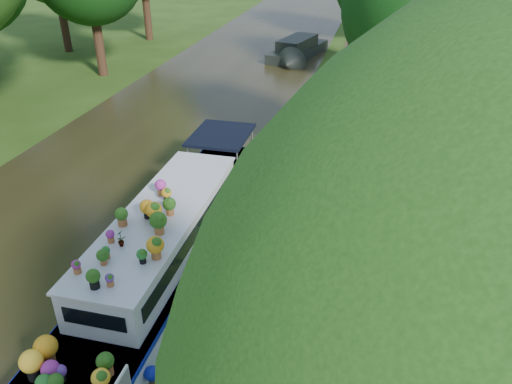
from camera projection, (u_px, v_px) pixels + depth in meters
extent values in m
plane|color=#264411|center=(271.00, 223.00, 15.70)|extent=(100.00, 100.00, 0.00)
cube|color=black|center=(99.00, 200.00, 16.95)|extent=(10.00, 100.00, 0.02)
cube|color=#43301F|center=(309.00, 228.00, 15.45)|extent=(2.20, 100.00, 0.03)
cube|color=silver|center=(178.00, 241.00, 14.14)|extent=(2.20, 12.00, 0.75)
cube|color=navy|center=(177.00, 232.00, 13.99)|extent=(2.24, 12.04, 0.12)
cube|color=silver|center=(164.00, 230.00, 13.03)|extent=(1.80, 7.00, 1.05)
cube|color=silver|center=(162.00, 211.00, 12.76)|extent=(1.90, 7.10, 0.06)
cube|color=black|center=(196.00, 232.00, 12.80)|extent=(0.03, 6.40, 0.38)
cube|color=black|center=(131.00, 223.00, 13.18)|extent=(0.03, 6.40, 0.38)
cube|color=black|center=(221.00, 135.00, 17.06)|extent=(1.90, 2.40, 0.10)
imported|color=#235316|center=(120.00, 238.00, 11.27)|extent=(0.17, 0.24, 0.44)
imported|color=#235316|center=(154.00, 217.00, 12.06)|extent=(0.27, 0.27, 0.40)
cylinder|color=black|center=(404.00, 132.00, 16.36)|extent=(0.56, 0.56, 4.55)
sphere|color=black|center=(424.00, 5.00, 14.45)|extent=(4.80, 4.80, 4.80)
cylinder|color=black|center=(414.00, 57.00, 26.58)|extent=(0.56, 0.56, 3.85)
cylinder|color=black|center=(402.00, 17.00, 35.95)|extent=(0.56, 0.56, 4.20)
cylinder|color=black|center=(99.00, 43.00, 29.49)|extent=(0.56, 0.56, 3.85)
cylinder|color=black|center=(147.00, 10.00, 38.17)|extent=(0.56, 0.56, 4.38)
cylinder|color=black|center=(64.00, 21.00, 34.80)|extent=(0.56, 0.56, 4.20)
cube|color=#222722|center=(298.00, 51.00, 34.33)|extent=(3.47, 6.55, 0.63)
cube|color=#222722|center=(297.00, 43.00, 33.56)|extent=(2.42, 3.92, 0.73)
cube|color=#A60C0B|center=(305.00, 283.00, 13.08)|extent=(0.76, 0.70, 0.03)
cube|color=#A60C0B|center=(305.00, 269.00, 12.70)|extent=(0.75, 0.51, 1.11)
cube|color=#A60C0B|center=(307.00, 263.00, 12.93)|extent=(0.75, 0.51, 1.11)
cube|color=white|center=(305.00, 268.00, 12.64)|extent=(0.57, 0.37, 0.77)
imported|color=#C55167|center=(351.00, 45.00, 33.56)|extent=(0.71, 0.54, 1.74)
imported|color=black|center=(357.00, 45.00, 33.54)|extent=(1.09, 1.01, 1.79)
imported|color=#33641E|center=(245.00, 229.00, 14.98)|extent=(0.43, 0.38, 0.45)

